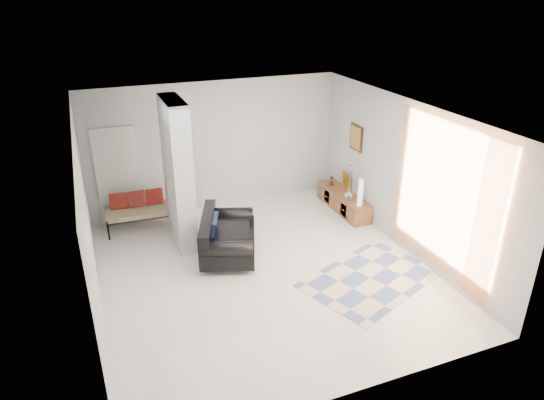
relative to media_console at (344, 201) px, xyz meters
name	(u,v)px	position (x,y,z in m)	size (l,w,h in m)	color
floor	(265,271)	(-2.52, -1.70, -0.20)	(6.00, 6.00, 0.00)	white
ceiling	(264,115)	(-2.52, -1.70, 2.60)	(6.00, 6.00, 0.00)	white
wall_back	(215,146)	(-2.52, 1.30, 1.20)	(6.00, 6.00, 0.00)	silver
wall_front	(359,300)	(-2.52, -4.70, 1.20)	(6.00, 6.00, 0.00)	silver
wall_left	(88,226)	(-5.27, -1.70, 1.20)	(6.00, 6.00, 0.00)	silver
wall_right	(404,176)	(0.23, -1.70, 1.20)	(6.00, 6.00, 0.00)	silver
partition_column	(178,174)	(-3.62, -0.10, 1.20)	(0.35, 1.20, 2.80)	silver
hallway_door	(118,176)	(-4.62, 1.26, 0.82)	(0.85, 0.06, 2.04)	silver
curtain	(443,198)	(0.15, -2.85, 1.25)	(2.55, 2.55, 0.00)	#FF8E43
wall_art	(356,138)	(0.20, 0.00, 1.45)	(0.04, 0.45, 0.55)	#3C2410
media_console	(344,201)	(0.00, 0.00, 0.00)	(0.45, 1.73, 0.80)	brown
loveseat	(225,237)	(-2.99, -0.87, 0.15)	(1.43, 1.84, 0.76)	silver
daybed	(143,208)	(-4.23, 0.78, 0.22)	(1.58, 0.73, 0.77)	black
area_rug	(370,278)	(-0.92, -2.60, -0.20)	(2.28, 1.52, 0.01)	beige
cylinder_lamp	(360,193)	(-0.02, -0.68, 0.48)	(0.11, 0.11, 0.58)	white
bronze_figurine	(332,181)	(-0.05, 0.50, 0.31)	(0.11, 0.11, 0.23)	#2F2015
vase	(348,194)	(-0.05, -0.26, 0.29)	(0.17, 0.17, 0.18)	silver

